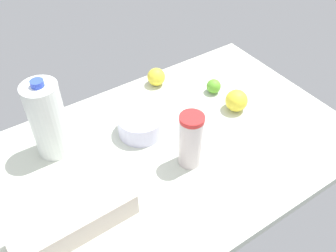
# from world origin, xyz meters

# --- Properties ---
(countertop) EXTENTS (1.20, 0.76, 0.03)m
(countertop) POSITION_xyz_m (0.00, 0.00, 0.01)
(countertop) COLOR silver
(countertop) RESTS_ON ground
(egg_carton) EXTENTS (0.33, 0.12, 0.07)m
(egg_carton) POSITION_xyz_m (-0.36, -0.10, 0.07)
(egg_carton) COLOR beige
(egg_carton) RESTS_ON countertop
(tumbler_cup) EXTENTS (0.07, 0.07, 0.18)m
(tumbler_cup) POSITION_xyz_m (0.03, -0.08, 0.12)
(tumbler_cup) COLOR silver
(tumbler_cup) RESTS_ON countertop
(mixing_bowl) EXTENTS (0.15, 0.15, 0.07)m
(mixing_bowl) POSITION_xyz_m (-0.03, 0.12, 0.06)
(mixing_bowl) COLOR silver
(mixing_bowl) RESTS_ON countertop
(milk_jug) EXTENTS (0.11, 0.11, 0.27)m
(milk_jug) POSITION_xyz_m (-0.30, 0.20, 0.16)
(milk_jug) COLOR white
(milk_jug) RESTS_ON countertop
(lemon_near_front) EXTENTS (0.07, 0.07, 0.07)m
(lemon_near_front) POSITION_xyz_m (0.16, 0.31, 0.06)
(lemon_near_front) COLOR yellow
(lemon_near_front) RESTS_ON countertop
(lemon_loose) EXTENTS (0.08, 0.08, 0.08)m
(lemon_loose) POSITION_xyz_m (0.31, 0.03, 0.07)
(lemon_loose) COLOR yellow
(lemon_loose) RESTS_ON countertop
(lime_far_back) EXTENTS (0.05, 0.05, 0.05)m
(lime_far_back) POSITION_xyz_m (0.31, 0.15, 0.06)
(lime_far_back) COLOR #5FAD2F
(lime_far_back) RESTS_ON countertop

